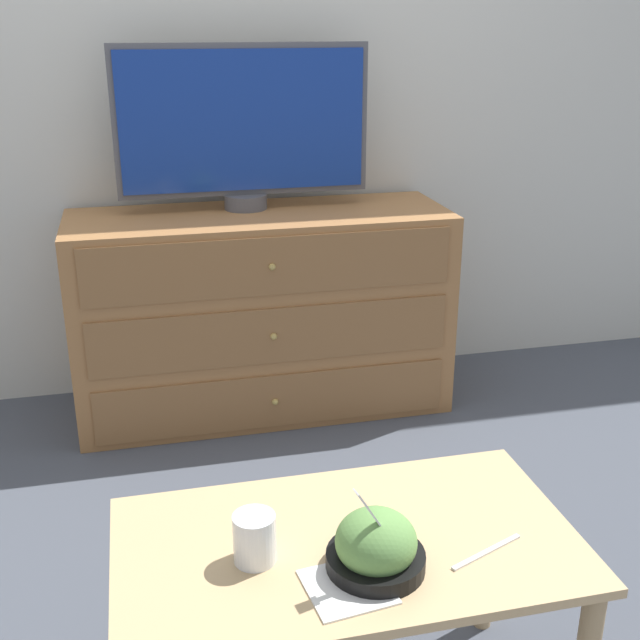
% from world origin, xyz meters
% --- Properties ---
extents(ground_plane, '(12.00, 12.00, 0.00)m').
position_xyz_m(ground_plane, '(0.00, 0.00, 0.00)').
color(ground_plane, '#474C56').
extents(wall_back, '(12.00, 0.05, 2.60)m').
position_xyz_m(wall_back, '(0.00, 0.03, 1.30)').
color(wall_back, silver).
rests_on(wall_back, ground_plane).
extents(dresser, '(1.38, 0.50, 0.76)m').
position_xyz_m(dresser, '(0.10, -0.27, 0.38)').
color(dresser, '#9E6B3D').
rests_on(dresser, ground_plane).
extents(tv, '(0.91, 0.16, 0.58)m').
position_xyz_m(tv, '(0.06, -0.18, 1.06)').
color(tv, '#515156').
rests_on(tv, dresser).
extents(coffee_table, '(0.90, 0.50, 0.47)m').
position_xyz_m(coffee_table, '(0.01, -1.82, 0.40)').
color(coffee_table, tan).
rests_on(coffee_table, ground_plane).
extents(takeout_bowl, '(0.18, 0.18, 0.19)m').
position_xyz_m(takeout_bowl, '(0.04, -1.91, 0.52)').
color(takeout_bowl, black).
rests_on(takeout_bowl, coffee_table).
extents(drink_cup, '(0.08, 0.08, 0.10)m').
position_xyz_m(drink_cup, '(-0.17, -1.84, 0.51)').
color(drink_cup, white).
rests_on(drink_cup, coffee_table).
extents(napkin, '(0.16, 0.16, 0.00)m').
position_xyz_m(napkin, '(-0.02, -1.95, 0.47)').
color(napkin, white).
rests_on(napkin, coffee_table).
extents(knife, '(0.17, 0.08, 0.01)m').
position_xyz_m(knife, '(0.26, -1.92, 0.47)').
color(knife, white).
rests_on(knife, coffee_table).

